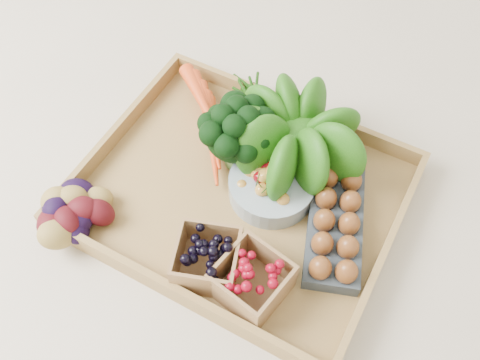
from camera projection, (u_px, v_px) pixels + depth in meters
The scene contains 10 objects.
ground at pixel (240, 198), 0.98m from camera, with size 4.00×4.00×0.00m, color beige.
tray at pixel (240, 196), 0.97m from camera, with size 0.55×0.45×0.01m, color #A07C43.
carrots at pixel (210, 122), 1.03m from camera, with size 0.20×0.15×0.05m, color #E04517, non-canonical shape.
lettuce at pixel (297, 130), 0.94m from camera, with size 0.17×0.17×0.17m, color #13480B.
broccoli at pixel (236, 144), 0.96m from camera, with size 0.14×0.14×0.11m, color black, non-canonical shape.
cherry_bowl at pixel (272, 186), 0.95m from camera, with size 0.15×0.15×0.04m, color #8C9EA5.
egg_carton at pixel (335, 219), 0.92m from camera, with size 0.09×0.26×0.03m, color #343C42.
potatoes at pixel (69, 208), 0.90m from camera, with size 0.14×0.14×0.08m, color #39090E, non-canonical shape.
punnet_blackberry at pixel (207, 259), 0.86m from camera, with size 0.10×0.10×0.07m, color black.
punnet_raspberry at pixel (252, 280), 0.84m from camera, with size 0.10×0.10×0.07m, color maroon.
Camera 1 is at (0.25, -0.45, 0.83)m, focal length 40.00 mm.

